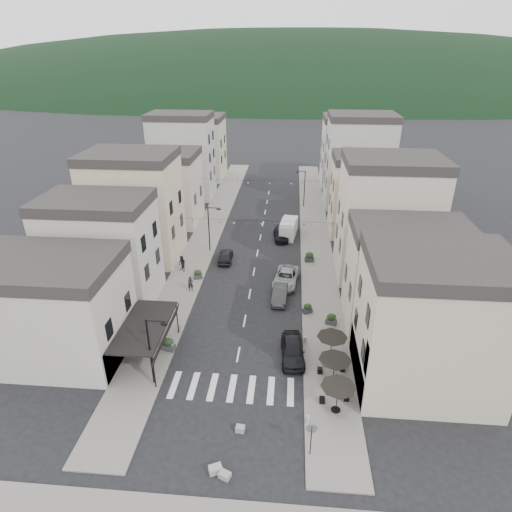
{
  "coord_description": "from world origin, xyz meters",
  "views": [
    {
      "loc": [
        3.96,
        -22.73,
        23.59
      ],
      "look_at": [
        0.5,
        18.03,
        3.5
      ],
      "focal_mm": 30.0,
      "sensor_mm": 36.0,
      "label": 1
    }
  ],
  "objects": [
    {
      "name": "pedestrian_b",
      "position": [
        -8.28,
        20.29,
        1.06
      ],
      "size": [
        1.16,
        1.14,
        1.88
      ],
      "primitive_type": "imported",
      "rotation": [
        0.0,
        0.0,
        -0.71
      ],
      "color": "black",
      "rests_on": "sidewalk_left"
    },
    {
      "name": "parked_car_a",
      "position": [
        4.6,
        6.0,
        0.82
      ],
      "size": [
        2.22,
        4.9,
        1.63
      ],
      "primitive_type": "imported",
      "rotation": [
        0.0,
        0.0,
        0.06
      ],
      "color": "black",
      "rests_on": "ground"
    },
    {
      "name": "bunting_far",
      "position": [
        0.0,
        38.0,
        5.65
      ],
      "size": [
        19.0,
        0.28,
        0.62
      ],
      "color": "black",
      "rests_on": "ground"
    },
    {
      "name": "sidewalk_left",
      "position": [
        -7.5,
        32.0,
        0.06
      ],
      "size": [
        4.0,
        76.0,
        0.12
      ],
      "primitive_type": "cube",
      "color": "slate",
      "rests_on": "ground"
    },
    {
      "name": "streetlamp_right_far",
      "position": [
        5.82,
        44.0,
        3.7
      ],
      "size": [
        1.7,
        0.56,
        6.0
      ],
      "color": "black",
      "rests_on": "ground"
    },
    {
      "name": "buildings_row_right",
      "position": [
        14.5,
        36.59,
        6.32
      ],
      "size": [
        10.2,
        54.16,
        14.5
      ],
      "color": "#B8B292",
      "rests_on": "ground"
    },
    {
      "name": "planter_la",
      "position": [
        -6.0,
        5.98,
        0.7
      ],
      "size": [
        1.18,
        0.82,
        1.2
      ],
      "rotation": [
        0.0,
        0.0,
        -0.24
      ],
      "color": "#323335",
      "rests_on": "sidewalk_left"
    },
    {
      "name": "hill_backdrop",
      "position": [
        0.0,
        300.0,
        0.0
      ],
      "size": [
        640.0,
        360.0,
        70.0
      ],
      "primitive_type": "ellipsoid",
      "color": "black",
      "rests_on": "ground"
    },
    {
      "name": "parked_car_d",
      "position": [
        2.8,
        30.65,
        0.65
      ],
      "size": [
        2.33,
        4.64,
        1.29
      ],
      "primitive_type": "imported",
      "rotation": [
        0.0,
        0.0,
        0.12
      ],
      "color": "black",
      "rests_on": "ground"
    },
    {
      "name": "parked_car_e",
      "position": [
        -3.69,
        23.46,
        0.69
      ],
      "size": [
        1.84,
        4.14,
        1.38
      ],
      "primitive_type": "imported",
      "rotation": [
        0.0,
        0.0,
        3.19
      ],
      "color": "black",
      "rests_on": "ground"
    },
    {
      "name": "delivery_van",
      "position": [
        3.82,
        31.9,
        1.17
      ],
      "size": [
        2.56,
        5.19,
        2.39
      ],
      "rotation": [
        0.0,
        0.0,
        -0.12
      ],
      "color": "silver",
      "rests_on": "ground"
    },
    {
      "name": "concrete_block_c",
      "position": [
        0.59,
        -5.55,
        0.2
      ],
      "size": [
        0.84,
        0.74,
        0.4
      ],
      "primitive_type": "cube",
      "rotation": [
        0.0,
        0.0,
        -0.41
      ],
      "color": "gray",
      "rests_on": "ground"
    },
    {
      "name": "planter_rc",
      "position": [
        6.48,
        23.96,
        0.72
      ],
      "size": [
        1.15,
        0.7,
        1.23
      ],
      "rotation": [
        0.0,
        0.0,
        0.09
      ],
      "color": "#2A292C",
      "rests_on": "sidewalk_right"
    },
    {
      "name": "planter_ra",
      "position": [
        8.17,
        11.03,
        0.67
      ],
      "size": [
        1.14,
        0.88,
        1.12
      ],
      "rotation": [
        0.0,
        0.0,
        -0.38
      ],
      "color": "#313134",
      "rests_on": "sidewalk_right"
    },
    {
      "name": "bistro_building",
      "position": [
        14.5,
        4.0,
        5.0
      ],
      "size": [
        10.0,
        8.0,
        10.0
      ],
      "primitive_type": "cube",
      "color": "#B8B292",
      "rests_on": "ground"
    },
    {
      "name": "parked_car_c",
      "position": [
        3.76,
        18.51,
        0.75
      ],
      "size": [
        3.16,
        5.7,
        1.51
      ],
      "primitive_type": "imported",
      "rotation": [
        0.0,
        0.0,
        -0.12
      ],
      "color": "#909398",
      "rests_on": "ground"
    },
    {
      "name": "cafe_terrace",
      "position": [
        7.7,
        2.8,
        2.36
      ],
      "size": [
        2.5,
        8.1,
        2.53
      ],
      "color": "black",
      "rests_on": "ground"
    },
    {
      "name": "pedestrian_a",
      "position": [
        -6.3,
        15.92,
        0.95
      ],
      "size": [
        0.69,
        0.54,
        1.66
      ],
      "primitive_type": "imported",
      "rotation": [
        0.0,
        0.0,
        0.26
      ],
      "color": "black",
      "rests_on": "sidewalk_left"
    },
    {
      "name": "parked_car_b",
      "position": [
        3.21,
        15.08,
        0.69
      ],
      "size": [
        1.66,
        4.26,
        1.38
      ],
      "primitive_type": "imported",
      "rotation": [
        0.0,
        0.0,
        -0.05
      ],
      "color": "#2F2F31",
      "rests_on": "ground"
    },
    {
      "name": "ground",
      "position": [
        0.0,
        0.0,
        0.0
      ],
      "size": [
        700.0,
        700.0,
        0.0
      ],
      "primitive_type": "plane",
      "color": "black",
      "rests_on": "ground"
    },
    {
      "name": "sidewalk_right",
      "position": [
        7.5,
        32.0,
        0.06
      ],
      "size": [
        4.0,
        76.0,
        0.12
      ],
      "primitive_type": "cube",
      "color": "slate",
      "rests_on": "ground"
    },
    {
      "name": "concrete_block_b",
      "position": [
        1.12,
        -2.01,
        0.23
      ],
      "size": [
        0.65,
        0.52,
        0.45
      ],
      "primitive_type": "cube",
      "rotation": [
        0.0,
        0.0,
        -0.12
      ],
      "color": "gray",
      "rests_on": "ground"
    },
    {
      "name": "streetlamp_left_near",
      "position": [
        -5.82,
        2.0,
        3.7
      ],
      "size": [
        1.7,
        0.56,
        6.0
      ],
      "color": "black",
      "rests_on": "ground"
    },
    {
      "name": "boutique_building",
      "position": [
        -15.5,
        5.0,
        4.0
      ],
      "size": [
        12.0,
        8.0,
        8.0
      ],
      "primitive_type": "cube",
      "color": "#B3ACA4",
      "rests_on": "ground"
    },
    {
      "name": "concrete_block_a",
      "position": [
        -0.04,
        -5.24,
        0.25
      ],
      "size": [
        0.94,
        0.79,
        0.5
      ],
      "primitive_type": "cube",
      "rotation": [
        0.0,
        0.0,
        0.44
      ],
      "color": "#999590",
      "rests_on": "ground"
    },
    {
      "name": "bunting_near",
      "position": [
        0.0,
        22.0,
        5.65
      ],
      "size": [
        19.0,
        0.28,
        0.62
      ],
      "color": "black",
      "rests_on": "ground"
    },
    {
      "name": "streetlamp_left_far",
      "position": [
        -5.82,
        26.0,
        3.7
      ],
      "size": [
        1.7,
        0.56,
        6.0
      ],
      "color": "black",
      "rests_on": "ground"
    },
    {
      "name": "bollards",
      "position": [
        0.0,
        5.5,
        0.42
      ],
      "size": [
        11.66,
        10.26,
        0.6
      ],
      "color": "gray",
      "rests_on": "ground"
    },
    {
      "name": "planter_lb",
      "position": [
        -6.1,
        18.64,
        0.64
      ],
      "size": [
        1.07,
        0.76,
        1.08
      ],
      "rotation": [
        0.0,
        0.0,
        0.26
      ],
      "color": "#323234",
      "rests_on": "sidewalk_left"
    },
    {
      "name": "boutique_awning",
      "position": [
        -7.25,
        5.0,
        3.11
      ],
      "size": [
        3.77,
        7.5,
        3.28
      ],
      "color": "black",
      "rests_on": "ground"
    },
    {
      "name": "buildings_row_left",
      "position": [
        -14.5,
        37.75,
        6.12
      ],
      "size": [
        10.2,
        54.16,
        14.0
      ],
      "color": "#B3ACA4",
      "rests_on": "ground"
    },
    {
      "name": "planter_rb",
      "position": [
        6.0,
        12.74,
        0.62
      ],
      "size": [
        1.05,
        0.83,
        1.03
      ],
      "rotation": [
        0.0,
        0.0,
        0.41
      ],
      "color": "#2C2C2E",
      "rests_on": "sidewalk_right"
    },
    {
      "name": "traffic_sign",
      "position": [
        5.8,
        -3.5,
        1.93
      ],
      "size": [
        0.7,
        0.07,
        2.7
      ],
      "color": "black",
      "rests_on": "ground"
    }
  ]
}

